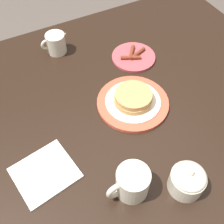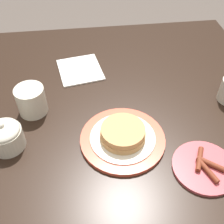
{
  "view_description": "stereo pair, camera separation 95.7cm",
  "coord_description": "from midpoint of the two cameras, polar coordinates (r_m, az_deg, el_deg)",
  "views": [
    {
      "loc": [
        0.33,
        0.53,
        1.51
      ],
      "look_at": [
        0.08,
        0.04,
        0.79
      ],
      "focal_mm": 45.0,
      "sensor_mm": 36.0,
      "label": 1
    },
    {
      "loc": [
        -0.52,
        0.11,
        1.4
      ],
      "look_at": [
        0.08,
        0.04,
        0.79
      ],
      "focal_mm": 45.0,
      "sensor_mm": 36.0,
      "label": 2
    }
  ],
  "objects": [
    {
      "name": "napkin",
      "position": [
        0.84,
        -41.98,
        -32.01
      ],
      "size": [
        0.19,
        0.18,
        0.01
      ],
      "color": "silver",
      "rests_on": "dining_table"
    },
    {
      "name": "coffee_mug",
      "position": [
        0.69,
        -26.51,
        -41.38
      ],
      "size": [
        0.12,
        0.09,
        0.09
      ],
      "color": "beige",
      "rests_on": "dining_table"
    },
    {
      "name": "side_plate_bacon",
      "position": [
        0.85,
        -13.45,
        -3.46
      ],
      "size": [
        0.17,
        0.17,
        0.02
      ],
      "color": "#B2474C",
      "rests_on": "dining_table"
    },
    {
      "name": "creamer_pitcher",
      "position": [
        0.97,
        -31.36,
        0.11
      ],
      "size": [
        0.11,
        0.08,
        0.09
      ],
      "color": "beige",
      "rests_on": "dining_table"
    },
    {
      "name": "sugar_bowl",
      "position": [
        0.66,
        -9.74,
        -43.27
      ],
      "size": [
        0.1,
        0.1,
        0.09
      ],
      "color": "beige",
      "rests_on": "dining_table"
    },
    {
      "name": "dining_table",
      "position": [
        0.87,
        -16.64,
        -20.26
      ],
      "size": [
        1.32,
        1.06,
        0.76
      ],
      "color": "black",
      "rests_on": "ground_plane"
    },
    {
      "name": "pancake_plate",
      "position": [
        0.74,
        -17.4,
        -18.01
      ],
      "size": [
        0.25,
        0.25,
        0.05
      ],
      "color": "#DB5138",
      "rests_on": "dining_table"
    },
    {
      "name": "ground_plane",
      "position": [
        1.49,
        -10.24,
        -27.94
      ],
      "size": [
        8.0,
        8.0,
        0.0
      ],
      "primitive_type": "plane",
      "color": "#51473F"
    }
  ]
}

